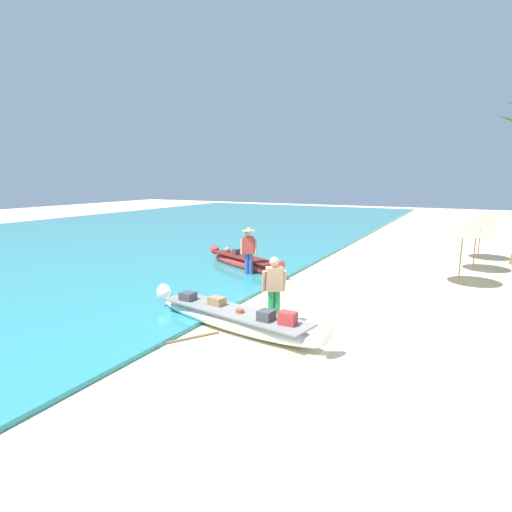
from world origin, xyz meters
TOP-DOWN VIEW (x-y plane):
  - ground_plane at (0.00, 0.00)m, footprint 80.00×80.00m
  - sea at (-13.74, 8.00)m, footprint 24.00×56.00m
  - boat_white_foreground at (-0.96, -1.19)m, footprint 4.82×1.60m
  - boat_red_midground at (-3.67, 4.09)m, footprint 3.93×2.25m
  - person_vendor_hatted at (-2.98, 3.19)m, footprint 0.58×0.44m
  - person_tourist_customer at (-0.31, -0.49)m, footprint 0.56×0.48m
  - parasol_row_0 at (3.28, 5.33)m, footprint 1.60×1.60m
  - parasol_row_1 at (3.66, 7.73)m, footprint 1.60×1.60m
  - parasol_row_2 at (3.83, 10.23)m, footprint 1.60×1.60m
  - paddle at (-1.64, -2.37)m, footprint 0.97×1.38m

SIDE VIEW (x-z plane):
  - ground_plane at x=0.00m, z-range 0.00..0.00m
  - paddle at x=-1.64m, z-range 0.00..0.06m
  - sea at x=-13.74m, z-range 0.00..0.10m
  - boat_white_foreground at x=-0.96m, z-range -0.11..0.62m
  - boat_red_midground at x=-3.67m, z-range -0.11..0.65m
  - person_tourist_customer at x=-0.31m, z-range 0.10..1.66m
  - person_vendor_hatted at x=-2.98m, z-range 0.13..1.82m
  - parasol_row_0 at x=3.28m, z-range 0.79..2.70m
  - parasol_row_1 at x=3.66m, z-range 0.79..2.70m
  - parasol_row_2 at x=3.83m, z-range 0.79..2.70m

